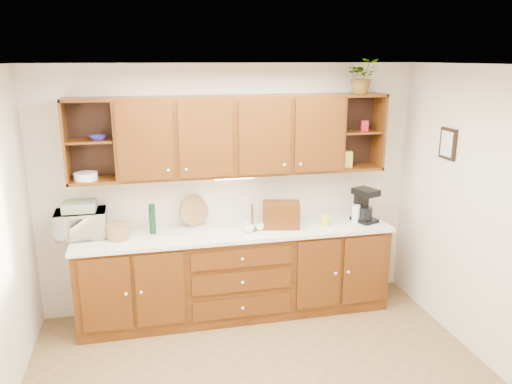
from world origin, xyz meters
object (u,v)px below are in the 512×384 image
bread_box (281,215)px  coffee_maker (364,205)px  microwave (81,224)px  potted_plant (362,76)px

bread_box → coffee_maker: size_ratio=1.05×
microwave → potted_plant: (2.86, -0.05, 1.39)m
coffee_maker → potted_plant: (-0.06, 0.09, 1.35)m
bread_box → coffee_maker: 0.93m
bread_box → potted_plant: bearing=19.1°
microwave → potted_plant: bearing=-3.1°
bread_box → potted_plant: size_ratio=1.08×
bread_box → coffee_maker: bearing=13.1°
coffee_maker → potted_plant: bearing=103.1°
microwave → coffee_maker: size_ratio=1.33×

